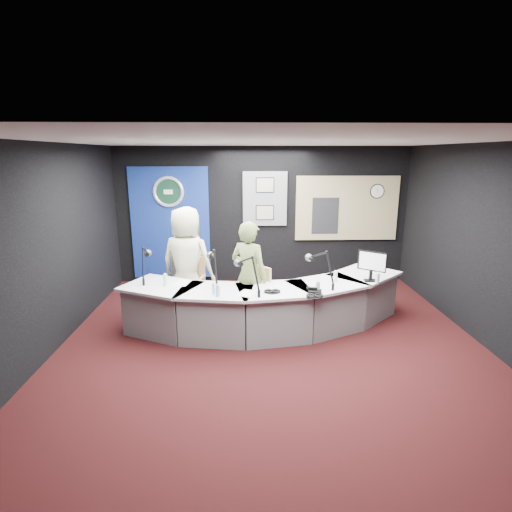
{
  "coord_description": "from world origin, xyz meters",
  "views": [
    {
      "loc": [
        -0.39,
        -5.21,
        2.64
      ],
      "look_at": [
        -0.2,
        0.8,
        1.1
      ],
      "focal_mm": 28.0,
      "sensor_mm": 36.0,
      "label": 1
    }
  ],
  "objects_px": {
    "broadcast_desk": "(266,305)",
    "person_woman": "(249,276)",
    "armchair_right": "(249,301)",
    "person_man": "(187,262)",
    "armchair_left": "(188,288)"
  },
  "relations": [
    {
      "from": "broadcast_desk",
      "to": "person_woman",
      "type": "distance_m",
      "value": 0.54
    },
    {
      "from": "armchair_right",
      "to": "person_woman",
      "type": "distance_m",
      "value": 0.41
    },
    {
      "from": "broadcast_desk",
      "to": "person_man",
      "type": "relative_size",
      "value": 2.46
    },
    {
      "from": "broadcast_desk",
      "to": "person_woman",
      "type": "relative_size",
      "value": 2.67
    },
    {
      "from": "armchair_left",
      "to": "armchair_right",
      "type": "distance_m",
      "value": 1.16
    },
    {
      "from": "broadcast_desk",
      "to": "armchair_right",
      "type": "xyz_separation_m",
      "value": [
        -0.26,
        0.06,
        0.06
      ]
    },
    {
      "from": "broadcast_desk",
      "to": "armchair_left",
      "type": "bearing_deg",
      "value": 154.46
    },
    {
      "from": "broadcast_desk",
      "to": "person_man",
      "type": "distance_m",
      "value": 1.52
    },
    {
      "from": "armchair_right",
      "to": "broadcast_desk",
      "type": "bearing_deg",
      "value": 36.37
    },
    {
      "from": "broadcast_desk",
      "to": "person_woman",
      "type": "bearing_deg",
      "value": 167.57
    },
    {
      "from": "armchair_left",
      "to": "person_woman",
      "type": "bearing_deg",
      "value": -19.28
    },
    {
      "from": "person_man",
      "to": "armchair_right",
      "type": "bearing_deg",
      "value": 168.41
    },
    {
      "from": "broadcast_desk",
      "to": "person_man",
      "type": "bearing_deg",
      "value": 154.46
    },
    {
      "from": "broadcast_desk",
      "to": "armchair_right",
      "type": "bearing_deg",
      "value": 167.57
    },
    {
      "from": "broadcast_desk",
      "to": "person_woman",
      "type": "height_order",
      "value": "person_woman"
    }
  ]
}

